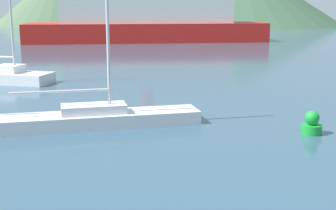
{
  "coord_description": "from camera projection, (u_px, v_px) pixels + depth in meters",
  "views": [
    {
      "loc": [
        0.62,
        -1.5,
        4.56
      ],
      "look_at": [
        0.88,
        14.0,
        1.2
      ],
      "focal_mm": 50.0,
      "sensor_mm": 36.0,
      "label": 1
    }
  ],
  "objects": [
    {
      "name": "ferry_distant",
      "position": [
        147.0,
        19.0,
        57.04
      ],
      "size": [
        29.68,
        9.44,
        7.83
      ],
      "rotation": [
        0.0,
        0.0,
        0.11
      ],
      "color": "red",
      "rests_on": "ground_plane"
    },
    {
      "name": "sailboat_middle",
      "position": [
        94.0,
        117.0,
        17.76
      ],
      "size": [
        8.21,
        3.19,
        7.45
      ],
      "rotation": [
        0.0,
        0.0,
        0.22
      ],
      "color": "silver",
      "rests_on": "ground_plane"
    },
    {
      "name": "buoy_marker",
      "position": [
        312.0,
        124.0,
        16.69
      ],
      "size": [
        0.74,
        0.74,
        0.85
      ],
      "color": "green",
      "rests_on": "ground_plane"
    },
    {
      "name": "sailboat_inner",
      "position": [
        10.0,
        75.0,
        27.54
      ],
      "size": [
        5.36,
        3.24,
        7.79
      ],
      "rotation": [
        0.0,
        0.0,
        -0.28
      ],
      "color": "white",
      "rests_on": "ground_plane"
    }
  ]
}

